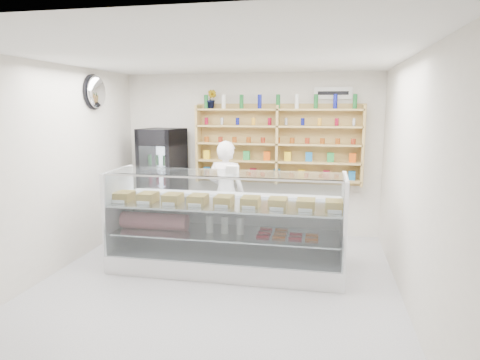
# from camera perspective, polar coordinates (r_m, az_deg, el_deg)

# --- Properties ---
(room) EXTENTS (5.00, 5.00, 5.00)m
(room) POSITION_cam_1_polar(r_m,az_deg,el_deg) (5.16, -3.44, 0.49)
(room) COLOR silver
(room) RESTS_ON ground
(display_counter) EXTENTS (3.16, 0.94, 1.37)m
(display_counter) POSITION_cam_1_polar(r_m,az_deg,el_deg) (5.91, -1.88, -8.55)
(display_counter) COLOR white
(display_counter) RESTS_ON floor
(shop_worker) EXTENTS (0.66, 0.48, 1.70)m
(shop_worker) POSITION_cam_1_polar(r_m,az_deg,el_deg) (6.87, -1.89, -1.80)
(shop_worker) COLOR white
(shop_worker) RESTS_ON floor
(drinks_cooler) EXTENTS (0.77, 0.76, 1.85)m
(drinks_cooler) POSITION_cam_1_polar(r_m,az_deg,el_deg) (7.67, -10.25, -0.14)
(drinks_cooler) COLOR black
(drinks_cooler) RESTS_ON floor
(wall_shelving) EXTENTS (2.84, 0.28, 1.33)m
(wall_shelving) POSITION_cam_1_polar(r_m,az_deg,el_deg) (7.33, 5.02, 4.76)
(wall_shelving) COLOR tan
(wall_shelving) RESTS_ON back_wall
(potted_plant) EXTENTS (0.21, 0.19, 0.32)m
(potted_plant) POSITION_cam_1_polar(r_m,az_deg,el_deg) (7.52, -3.80, 10.71)
(potted_plant) COLOR #1E6626
(potted_plant) RESTS_ON wall_shelving
(security_mirror) EXTENTS (0.15, 0.50, 0.50)m
(security_mirror) POSITION_cam_1_polar(r_m,az_deg,el_deg) (7.04, -18.59, 11.06)
(security_mirror) COLOR silver
(security_mirror) RESTS_ON left_wall
(wall_sign) EXTENTS (0.62, 0.03, 0.20)m
(wall_sign) POSITION_cam_1_polar(r_m,az_deg,el_deg) (7.40, 12.32, 11.26)
(wall_sign) COLOR white
(wall_sign) RESTS_ON back_wall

